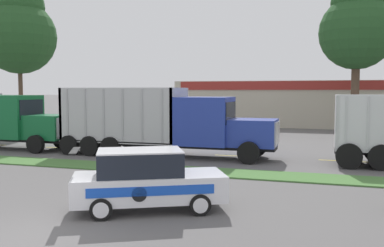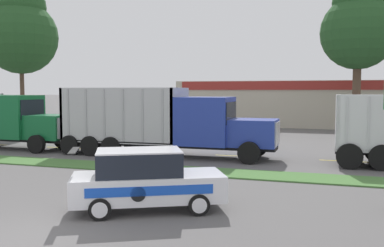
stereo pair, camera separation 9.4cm
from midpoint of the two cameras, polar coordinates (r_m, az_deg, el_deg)
The scene contains 11 objects.
ground_plane at distance 11.19m, azimuth -20.83°, elevation -14.04°, with size 600.00×600.00×0.00m, color #5B5959.
grass_verge at distance 18.89m, azimuth -3.49°, elevation -6.14°, with size 120.00×1.90×0.06m, color #477538.
centre_line_3 at distance 27.29m, azimuth -16.97°, elevation -3.12°, with size 2.40×0.14×0.01m, color yellow.
centre_line_4 at distance 24.66m, azimuth -6.53°, elevation -3.74°, with size 2.40×0.14×0.01m, color yellow.
centre_line_5 at distance 23.02m, azimuth 5.88°, elevation -4.32°, with size 2.40×0.14×0.01m, color yellow.
centre_line_6 at distance 22.58m, azimuth 19.48°, elevation -4.72°, with size 2.40×0.14×0.01m, color yellow.
dump_truck_trail at distance 22.49m, azimuth -1.37°, elevation -0.28°, with size 11.62×2.81×3.64m.
rally_car at distance 12.61m, azimuth -6.32°, elevation -7.47°, with size 4.67×3.52×1.81m.
store_building_backdrop at distance 46.32m, azimuth 16.25°, elevation 2.65°, with size 27.12×12.10×4.42m.
tree_behind_left at distance 36.18m, azimuth 21.07°, elevation 12.12°, with size 5.74×5.74×12.30m.
tree_behind_centre at distance 39.85m, azimuth -22.15°, elevation 11.53°, with size 6.23×6.23×12.70m.
Camera 1 is at (6.61, -8.31, 3.48)m, focal length 40.00 mm.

